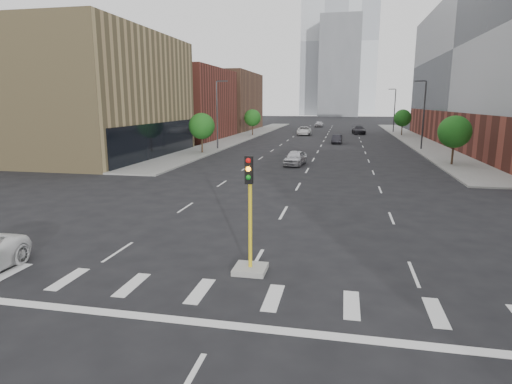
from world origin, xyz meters
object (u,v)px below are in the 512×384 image
(car_mid_right, at_px, (337,139))
(median_traffic_signal, at_px, (250,247))
(car_near_left, at_px, (295,158))
(car_deep_right, at_px, (359,130))
(car_far_left, at_px, (304,131))
(car_distant, at_px, (319,124))

(car_mid_right, bearing_deg, median_traffic_signal, -89.88)
(car_near_left, distance_m, car_deep_right, 46.93)
(median_traffic_signal, distance_m, car_far_left, 70.07)
(car_near_left, xyz_separation_m, car_distant, (-1.71, 70.35, 0.03))
(median_traffic_signal, height_order, car_near_left, median_traffic_signal)
(car_deep_right, distance_m, car_distant, 25.79)
(car_distant, bearing_deg, car_deep_right, -64.80)
(car_deep_right, bearing_deg, car_near_left, -105.47)
(car_mid_right, relative_size, car_far_left, 0.70)
(car_far_left, xyz_separation_m, car_deep_right, (10.58, 4.71, -0.01))
(car_near_left, bearing_deg, car_far_left, 100.77)
(median_traffic_signal, xyz_separation_m, car_near_left, (-1.50, 28.34, -0.22))
(car_near_left, distance_m, car_distant, 70.37)
(median_traffic_signal, distance_m, car_near_left, 28.38)
(car_near_left, bearing_deg, car_mid_right, 88.16)
(car_near_left, relative_size, car_distant, 0.96)
(car_near_left, distance_m, car_far_left, 41.70)
(median_traffic_signal, distance_m, car_mid_right, 53.10)
(car_distant, bearing_deg, median_traffic_signal, -84.12)
(car_far_left, height_order, car_distant, car_far_left)
(car_near_left, distance_m, car_mid_right, 24.99)
(car_deep_right, bearing_deg, car_far_left, -162.13)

